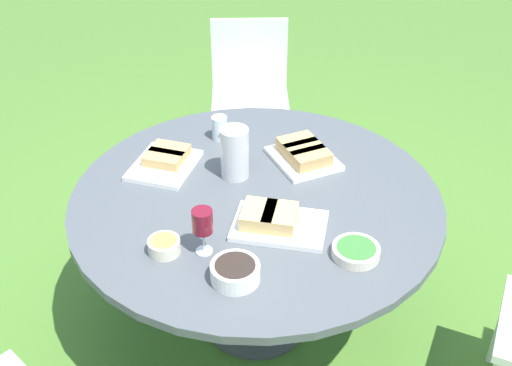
% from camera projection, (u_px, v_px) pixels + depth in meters
% --- Properties ---
extents(ground_plane, '(40.00, 40.00, 0.00)m').
position_uv_depth(ground_plane, '(256.00, 320.00, 2.93)').
color(ground_plane, '#4C7A2D').
extents(dining_table, '(1.47, 1.47, 0.70)m').
position_uv_depth(dining_table, '(256.00, 211.00, 2.58)').
color(dining_table, '#4C4C51').
rests_on(dining_table, ground_plane).
extents(chair_far_back, '(0.45, 0.43, 0.89)m').
position_uv_depth(chair_far_back, '(250.00, 86.00, 3.72)').
color(chair_far_back, silver).
rests_on(chair_far_back, ground_plane).
extents(water_pitcher, '(0.12, 0.12, 0.22)m').
position_uv_depth(water_pitcher, '(235.00, 153.00, 2.59)').
color(water_pitcher, silver).
rests_on(water_pitcher, dining_table).
extents(wine_glass, '(0.07, 0.07, 0.18)m').
position_uv_depth(wine_glass, '(203.00, 223.00, 2.18)').
color(wine_glass, silver).
rests_on(wine_glass, dining_table).
extents(platter_bread_main, '(0.33, 0.35, 0.07)m').
position_uv_depth(platter_bread_main, '(304.00, 154.00, 2.72)').
color(platter_bread_main, white).
rests_on(platter_bread_main, dining_table).
extents(platter_charcuterie, '(0.39, 0.31, 0.08)m').
position_uv_depth(platter_charcuterie, '(274.00, 221.00, 2.35)').
color(platter_charcuterie, white).
rests_on(platter_charcuterie, dining_table).
extents(platter_sandwich_side, '(0.33, 0.36, 0.06)m').
position_uv_depth(platter_sandwich_side, '(165.00, 160.00, 2.70)').
color(platter_sandwich_side, white).
rests_on(platter_sandwich_side, dining_table).
extents(bowl_fries, '(0.11, 0.11, 0.05)m').
position_uv_depth(bowl_fries, '(164.00, 245.00, 2.24)').
color(bowl_fries, beige).
rests_on(bowl_fries, dining_table).
extents(bowl_salad, '(0.17, 0.17, 0.04)m').
position_uv_depth(bowl_salad, '(356.00, 251.00, 2.22)').
color(bowl_salad, beige).
rests_on(bowl_salad, dining_table).
extents(bowl_olives, '(0.17, 0.17, 0.06)m').
position_uv_depth(bowl_olives, '(235.00, 271.00, 2.12)').
color(bowl_olives, white).
rests_on(bowl_olives, dining_table).
extents(cup_water_near, '(0.07, 0.07, 0.11)m').
position_uv_depth(cup_water_near, '(220.00, 128.00, 2.86)').
color(cup_water_near, silver).
rests_on(cup_water_near, dining_table).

